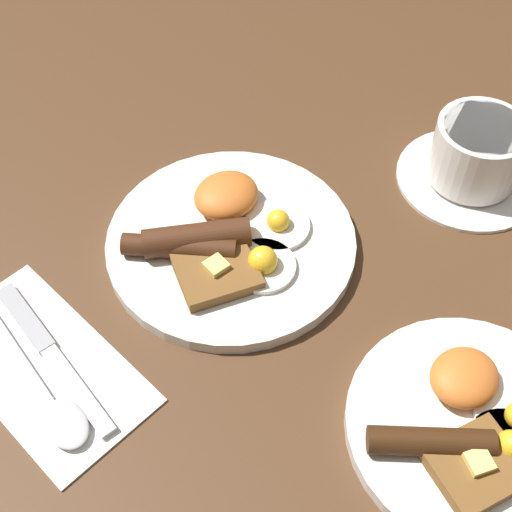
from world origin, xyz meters
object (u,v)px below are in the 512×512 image
at_px(knife, 47,347).
at_px(spoon, 55,409).
at_px(breakfast_plate_far, 472,426).
at_px(teacup_near, 476,157).
at_px(breakfast_plate_near, 228,240).

height_order(knife, spoon, spoon).
relative_size(breakfast_plate_far, teacup_near, 1.34).
bearing_deg(spoon, knife, 158.67).
xyz_separation_m(teacup_near, spoon, (0.50, -0.05, -0.03)).
distance_m(breakfast_plate_near, knife, 0.21).
bearing_deg(spoon, breakfast_plate_near, 103.79).
distance_m(teacup_near, knife, 0.49).
xyz_separation_m(breakfast_plate_near, breakfast_plate_far, (-0.03, 0.29, -0.00)).
bearing_deg(breakfast_plate_far, spoon, -42.61).
bearing_deg(breakfast_plate_far, breakfast_plate_near, -83.71).
bearing_deg(teacup_near, breakfast_plate_far, 39.81).
relative_size(breakfast_plate_far, spoon, 1.15).
relative_size(breakfast_plate_far, knife, 1.10).
bearing_deg(teacup_near, spoon, -5.13).
bearing_deg(breakfast_plate_far, knife, -51.78).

